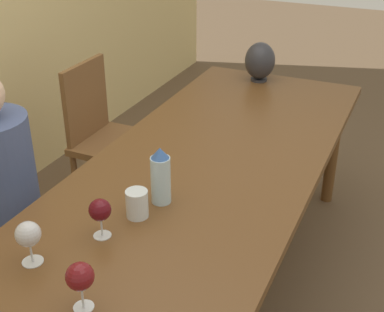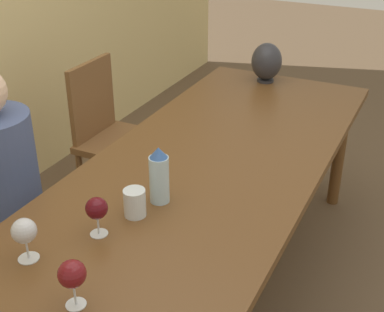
{
  "view_description": "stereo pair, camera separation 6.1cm",
  "coord_description": "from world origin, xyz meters",
  "px_view_note": "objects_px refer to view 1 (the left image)",
  "views": [
    {
      "loc": [
        -1.75,
        -0.77,
        1.83
      ],
      "look_at": [
        -0.03,
        0.0,
        0.84
      ],
      "focal_mm": 50.0,
      "sensor_mm": 36.0,
      "label": 1
    },
    {
      "loc": [
        -1.72,
        -0.83,
        1.83
      ],
      "look_at": [
        -0.03,
        0.0,
        0.84
      ],
      "focal_mm": 50.0,
      "sensor_mm": 36.0,
      "label": 2
    }
  ],
  "objects_px": {
    "water_tumbler": "(137,204)",
    "wine_glass_2": "(100,211)",
    "person_near": "(1,194)",
    "chair_far": "(107,134)",
    "wine_glass_1": "(80,277)",
    "wine_glass_3": "(28,235)",
    "vase": "(260,61)",
    "water_bottle": "(161,176)"
  },
  "relations": [
    {
      "from": "vase",
      "to": "wine_glass_2",
      "type": "xyz_separation_m",
      "value": [
        -1.71,
        0.01,
        -0.02
      ]
    },
    {
      "from": "water_tumbler",
      "to": "wine_glass_3",
      "type": "xyz_separation_m",
      "value": [
        -0.36,
        0.18,
        0.05
      ]
    },
    {
      "from": "water_bottle",
      "to": "wine_glass_2",
      "type": "relative_size",
      "value": 1.57
    },
    {
      "from": "wine_glass_2",
      "to": "person_near",
      "type": "relative_size",
      "value": 0.12
    },
    {
      "from": "wine_glass_1",
      "to": "wine_glass_3",
      "type": "relative_size",
      "value": 1.03
    },
    {
      "from": "water_bottle",
      "to": "vase",
      "type": "xyz_separation_m",
      "value": [
        1.44,
        0.08,
        0.01
      ]
    },
    {
      "from": "vase",
      "to": "wine_glass_1",
      "type": "distance_m",
      "value": 2.03
    },
    {
      "from": "wine_glass_1",
      "to": "wine_glass_2",
      "type": "xyz_separation_m",
      "value": [
        0.31,
        0.14,
        -0.01
      ]
    },
    {
      "from": "person_near",
      "to": "water_bottle",
      "type": "bearing_deg",
      "value": -83.79
    },
    {
      "from": "vase",
      "to": "wine_glass_1",
      "type": "relative_size",
      "value": 1.5
    },
    {
      "from": "water_tumbler",
      "to": "wine_glass_1",
      "type": "height_order",
      "value": "wine_glass_1"
    },
    {
      "from": "water_tumbler",
      "to": "vase",
      "type": "relative_size",
      "value": 0.45
    },
    {
      "from": "vase",
      "to": "wine_glass_1",
      "type": "xyz_separation_m",
      "value": [
        -2.03,
        -0.13,
        -0.01
      ]
    },
    {
      "from": "water_bottle",
      "to": "chair_far",
      "type": "xyz_separation_m",
      "value": [
        0.88,
        0.81,
        -0.36
      ]
    },
    {
      "from": "wine_glass_3",
      "to": "person_near",
      "type": "height_order",
      "value": "person_near"
    },
    {
      "from": "water_tumbler",
      "to": "wine_glass_2",
      "type": "xyz_separation_m",
      "value": [
        -0.15,
        0.05,
        0.05
      ]
    },
    {
      "from": "wine_glass_2",
      "to": "person_near",
      "type": "distance_m",
      "value": 0.71
    },
    {
      "from": "water_bottle",
      "to": "chair_far",
      "type": "distance_m",
      "value": 1.25
    },
    {
      "from": "water_bottle",
      "to": "wine_glass_1",
      "type": "bearing_deg",
      "value": -174.83
    },
    {
      "from": "chair_far",
      "to": "vase",
      "type": "bearing_deg",
      "value": -52.78
    },
    {
      "from": "wine_glass_1",
      "to": "chair_far",
      "type": "bearing_deg",
      "value": 30.6
    },
    {
      "from": "water_bottle",
      "to": "wine_glass_3",
      "type": "height_order",
      "value": "water_bottle"
    },
    {
      "from": "wine_glass_2",
      "to": "wine_glass_3",
      "type": "relative_size",
      "value": 0.96
    },
    {
      "from": "water_tumbler",
      "to": "wine_glass_1",
      "type": "xyz_separation_m",
      "value": [
        -0.47,
        -0.09,
        0.06
      ]
    },
    {
      "from": "wine_glass_1",
      "to": "wine_glass_2",
      "type": "height_order",
      "value": "wine_glass_1"
    },
    {
      "from": "wine_glass_2",
      "to": "wine_glass_3",
      "type": "xyz_separation_m",
      "value": [
        -0.21,
        0.13,
        0.0
      ]
    },
    {
      "from": "person_near",
      "to": "chair_far",
      "type": "bearing_deg",
      "value": 5.04
    },
    {
      "from": "wine_glass_3",
      "to": "vase",
      "type": "bearing_deg",
      "value": -3.93
    },
    {
      "from": "chair_far",
      "to": "wine_glass_3",
      "type": "bearing_deg",
      "value": -156.12
    },
    {
      "from": "vase",
      "to": "chair_far",
      "type": "height_order",
      "value": "vase"
    },
    {
      "from": "water_tumbler",
      "to": "vase",
      "type": "height_order",
      "value": "vase"
    },
    {
      "from": "wine_glass_1",
      "to": "wine_glass_3",
      "type": "bearing_deg",
      "value": 68.62
    },
    {
      "from": "water_bottle",
      "to": "chair_far",
      "type": "height_order",
      "value": "water_bottle"
    },
    {
      "from": "water_bottle",
      "to": "wine_glass_3",
      "type": "xyz_separation_m",
      "value": [
        -0.49,
        0.21,
        -0.0
      ]
    },
    {
      "from": "wine_glass_1",
      "to": "person_near",
      "type": "bearing_deg",
      "value": 56.89
    },
    {
      "from": "wine_glass_3",
      "to": "wine_glass_2",
      "type": "bearing_deg",
      "value": -31.02
    },
    {
      "from": "wine_glass_2",
      "to": "person_near",
      "type": "height_order",
      "value": "person_near"
    },
    {
      "from": "wine_glass_1",
      "to": "chair_far",
      "type": "relative_size",
      "value": 0.17
    },
    {
      "from": "wine_glass_1",
      "to": "chair_far",
      "type": "xyz_separation_m",
      "value": [
        1.47,
        0.87,
        -0.37
      ]
    },
    {
      "from": "water_tumbler",
      "to": "person_near",
      "type": "xyz_separation_m",
      "value": [
        0.04,
        0.7,
        -0.16
      ]
    },
    {
      "from": "wine_glass_1",
      "to": "wine_glass_3",
      "type": "height_order",
      "value": "wine_glass_1"
    },
    {
      "from": "wine_glass_3",
      "to": "person_near",
      "type": "bearing_deg",
      "value": 51.89
    }
  ]
}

